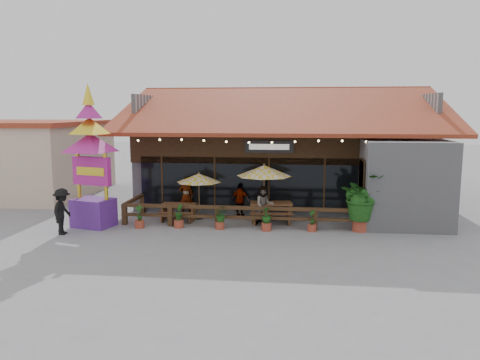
# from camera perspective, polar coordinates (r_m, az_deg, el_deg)

# --- Properties ---
(ground) EXTENTS (100.00, 100.00, 0.00)m
(ground) POSITION_cam_1_polar(r_m,az_deg,el_deg) (19.84, 4.66, -5.61)
(ground) COLOR gray
(ground) RESTS_ON ground
(restaurant_building) EXTENTS (15.50, 14.73, 6.09)m
(restaurant_building) POSITION_cam_1_polar(r_m,az_deg,el_deg) (25.98, 5.78, 2.67)
(restaurant_building) COLOR #9C9CA1
(restaurant_building) RESTS_ON ground
(patio_railing) EXTENTS (10.00, 2.60, 0.92)m
(patio_railing) POSITION_cam_1_polar(r_m,az_deg,el_deg) (19.64, -1.94, -3.89)
(patio_railing) COLOR #422917
(patio_railing) RESTS_ON ground
(neighbor_building) EXTENTS (8.40, 8.40, 4.22)m
(neighbor_building) POSITION_cam_1_polar(r_m,az_deg,el_deg) (29.78, -25.09, 2.51)
(neighbor_building) COLOR beige
(neighbor_building) RESTS_ON ground
(umbrella_left) EXTENTS (2.00, 2.00, 2.12)m
(umbrella_left) POSITION_cam_1_polar(r_m,az_deg,el_deg) (20.80, -5.03, 0.23)
(umbrella_left) COLOR brown
(umbrella_left) RESTS_ON ground
(umbrella_right) EXTENTS (2.44, 2.44, 2.56)m
(umbrella_right) POSITION_cam_1_polar(r_m,az_deg,el_deg) (20.21, 2.97, 1.11)
(umbrella_right) COLOR brown
(umbrella_right) RESTS_ON ground
(picnic_table_left) EXTENTS (1.55, 1.34, 0.74)m
(picnic_table_left) POSITION_cam_1_polar(r_m,az_deg,el_deg) (20.89, -7.48, -3.53)
(picnic_table_left) COLOR brown
(picnic_table_left) RESTS_ON ground
(picnic_table_right) EXTENTS (1.95, 1.72, 0.87)m
(picnic_table_right) POSITION_cam_1_polar(r_m,az_deg,el_deg) (20.40, 3.81, -3.52)
(picnic_table_right) COLOR brown
(picnic_table_right) RESTS_ON ground
(thai_sign_tower) EXTENTS (2.87, 2.87, 6.35)m
(thai_sign_tower) POSITION_cam_1_polar(r_m,az_deg,el_deg) (20.13, -17.76, 3.91)
(thai_sign_tower) COLOR #5A258A
(thai_sign_tower) RESTS_ON ground
(tropical_plant) EXTENTS (2.26, 2.22, 2.37)m
(tropical_plant) POSITION_cam_1_polar(r_m,az_deg,el_deg) (19.29, 14.58, -2.14)
(tropical_plant) COLOR #983C29
(tropical_plant) RESTS_ON ground
(diner_a) EXTENTS (0.68, 0.47, 1.78)m
(diner_a) POSITION_cam_1_polar(r_m,az_deg,el_deg) (21.89, -6.59, -1.92)
(diner_a) COLOR #3B2412
(diner_a) RESTS_ON ground
(diner_b) EXTENTS (0.94, 0.81, 1.66)m
(diner_b) POSITION_cam_1_polar(r_m,az_deg,el_deg) (19.90, 2.98, -3.10)
(diner_b) COLOR #3B2412
(diner_b) RESTS_ON ground
(diner_c) EXTENTS (0.96, 0.62, 1.52)m
(diner_c) POSITION_cam_1_polar(r_m,az_deg,el_deg) (21.40, 0.03, -2.45)
(diner_c) COLOR #3B2412
(diner_c) RESTS_ON ground
(pedestrian) EXTENTS (0.76, 1.22, 1.82)m
(pedestrian) POSITION_cam_1_polar(r_m,az_deg,el_deg) (19.57, -20.86, -3.60)
(pedestrian) COLOR black
(pedestrian) RESTS_ON ground
(planter_a) EXTENTS (0.40, 0.40, 0.97)m
(planter_a) POSITION_cam_1_polar(r_m,az_deg,el_deg) (19.81, -12.18, -4.58)
(planter_a) COLOR #983C29
(planter_a) RESTS_ON ground
(planter_b) EXTENTS (0.40, 0.40, 0.99)m
(planter_b) POSITION_cam_1_polar(r_m,az_deg,el_deg) (19.58, -7.48, -4.50)
(planter_b) COLOR #983C29
(planter_b) RESTS_ON ground
(planter_c) EXTENTS (0.74, 0.72, 0.93)m
(planter_c) POSITION_cam_1_polar(r_m,az_deg,el_deg) (19.18, -2.48, -4.47)
(planter_c) COLOR #983C29
(planter_c) RESTS_ON ground
(planter_d) EXTENTS (0.52, 0.52, 0.99)m
(planter_d) POSITION_cam_1_polar(r_m,az_deg,el_deg) (18.94, 3.24, -4.79)
(planter_d) COLOR #983C29
(planter_d) RESTS_ON ground
(planter_e) EXTENTS (0.36, 0.37, 0.88)m
(planter_e) POSITION_cam_1_polar(r_m,az_deg,el_deg) (19.07, 8.77, -5.12)
(planter_e) COLOR #983C29
(planter_e) RESTS_ON ground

